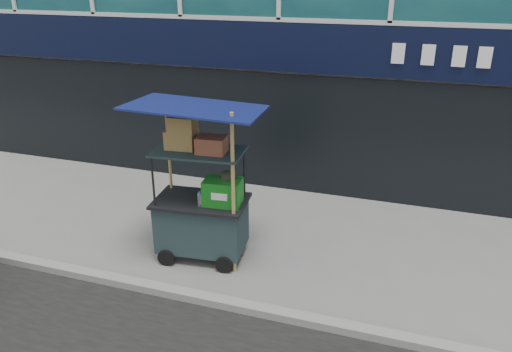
% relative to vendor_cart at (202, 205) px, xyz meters
% --- Properties ---
extents(ground, '(80.00, 80.00, 0.00)m').
position_rel_vendor_cart_xyz_m(ground, '(0.35, -0.93, -0.89)').
color(ground, slate).
rests_on(ground, ground).
extents(curb, '(80.00, 0.18, 0.12)m').
position_rel_vendor_cart_xyz_m(curb, '(0.35, -1.13, -0.83)').
color(curb, gray).
rests_on(curb, ground).
extents(vendor_cart, '(2.01, 1.51, 2.55)m').
position_rel_vendor_cart_xyz_m(vendor_cart, '(0.00, 0.00, 0.00)').
color(vendor_cart, '#18292A').
rests_on(vendor_cart, ground).
extents(vendor_man, '(0.43, 0.59, 1.50)m').
position_rel_vendor_cart_xyz_m(vendor_man, '(0.47, 0.07, -0.14)').
color(vendor_man, '#25291E').
rests_on(vendor_man, ground).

